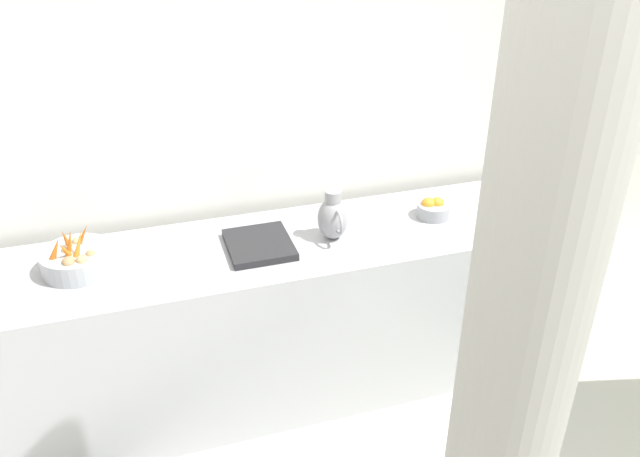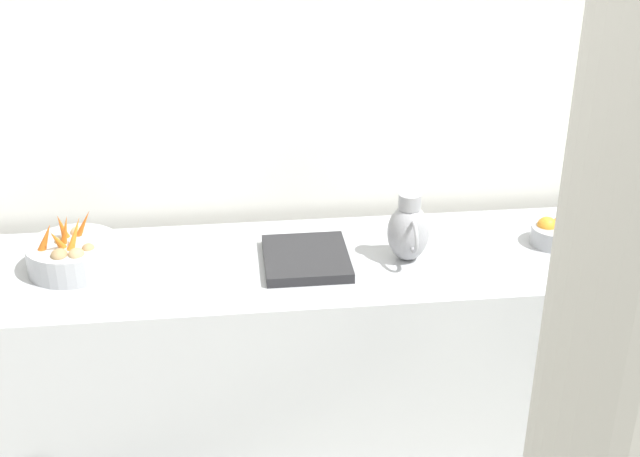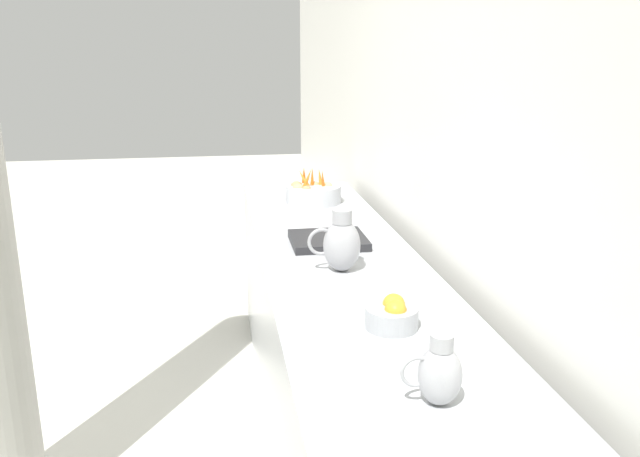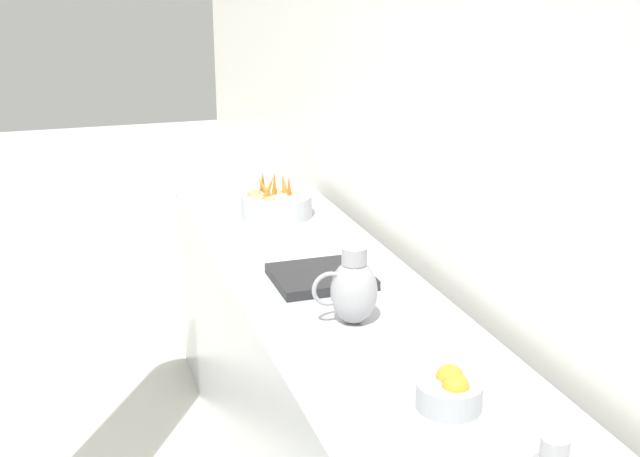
% 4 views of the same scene
% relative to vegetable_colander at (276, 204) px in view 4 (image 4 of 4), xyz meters
% --- Properties ---
extents(tile_wall_left, '(0.10, 9.56, 3.00)m').
position_rel_vegetable_colander_xyz_m(tile_wall_left, '(-0.42, 1.51, 0.55)').
color(tile_wall_left, white).
rests_on(tile_wall_left, ground_plane).
extents(prep_counter, '(0.68, 3.10, 0.90)m').
position_rel_vegetable_colander_xyz_m(prep_counter, '(0.03, 1.01, -0.51)').
color(prep_counter, '#ADAFB5').
rests_on(prep_counter, ground_plane).
extents(vegetable_colander, '(0.32, 0.32, 0.21)m').
position_rel_vegetable_colander_xyz_m(vegetable_colander, '(0.00, 0.00, 0.00)').
color(vegetable_colander, '#ADAFB5').
rests_on(vegetable_colander, prep_counter).
extents(orange_bowl, '(0.17, 0.17, 0.10)m').
position_rel_vegetable_colander_xyz_m(orange_bowl, '(0.01, 1.75, -0.01)').
color(orange_bowl, '#9EA0A5').
rests_on(orange_bowl, prep_counter).
extents(metal_pitcher_tall, '(0.21, 0.15, 0.25)m').
position_rel_vegetable_colander_xyz_m(metal_pitcher_tall, '(0.07, 1.18, 0.06)').
color(metal_pitcher_tall, '#939399').
rests_on(metal_pitcher_tall, prep_counter).
extents(counter_sink_basin, '(0.34, 0.30, 0.04)m').
position_rel_vegetable_colander_xyz_m(counter_sink_basin, '(0.05, 0.82, -0.04)').
color(counter_sink_basin, '#232326').
rests_on(counter_sink_basin, prep_counter).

